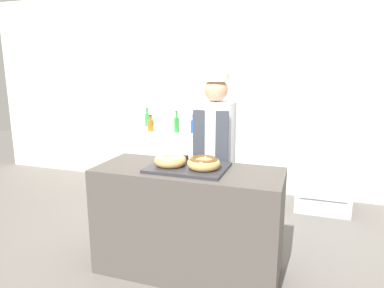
% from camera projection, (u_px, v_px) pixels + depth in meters
% --- Properties ---
extents(ground_plane, '(14.00, 14.00, 0.00)m').
position_uv_depth(ground_plane, '(188.00, 270.00, 2.87)').
color(ground_plane, '#66605B').
extents(wall_back, '(8.00, 0.06, 2.70)m').
position_uv_depth(wall_back, '(241.00, 92.00, 4.55)').
color(wall_back, silver).
rests_on(wall_back, ground_plane).
extents(display_counter, '(1.47, 0.60, 0.88)m').
position_uv_depth(display_counter, '(188.00, 221.00, 2.77)').
color(display_counter, '#4C4742').
rests_on(display_counter, ground_plane).
extents(serving_tray, '(0.60, 0.45, 0.02)m').
position_uv_depth(serving_tray, '(188.00, 167.00, 2.68)').
color(serving_tray, '#2D2D33').
rests_on(serving_tray, display_counter).
extents(donut_light_glaze, '(0.25, 0.25, 0.09)m').
position_uv_depth(donut_light_glaze, '(170.00, 160.00, 2.68)').
color(donut_light_glaze, tan).
rests_on(donut_light_glaze, serving_tray).
extents(donut_chocolate_glaze, '(0.25, 0.25, 0.09)m').
position_uv_depth(donut_chocolate_glaze, '(204.00, 163.00, 2.60)').
color(donut_chocolate_glaze, tan).
rests_on(donut_chocolate_glaze, serving_tray).
extents(brownie_back_left, '(0.08, 0.08, 0.03)m').
position_uv_depth(brownie_back_left, '(182.00, 158.00, 2.86)').
color(brownie_back_left, '#382111').
rests_on(brownie_back_left, serving_tray).
extents(brownie_back_right, '(0.08, 0.08, 0.03)m').
position_uv_depth(brownie_back_right, '(208.00, 160.00, 2.79)').
color(brownie_back_right, '#382111').
rests_on(brownie_back_right, serving_tray).
extents(baker_person, '(0.37, 0.37, 1.61)m').
position_uv_depth(baker_person, '(215.00, 158.00, 3.16)').
color(baker_person, '#4C4C51').
rests_on(baker_person, ground_plane).
extents(beverage_fridge, '(0.62, 0.60, 1.73)m').
position_uv_depth(beverage_fridge, '(327.00, 138.00, 3.98)').
color(beverage_fridge, '#ADB2B7').
rests_on(beverage_fridge, ground_plane).
extents(chest_freezer, '(1.03, 0.57, 0.85)m').
position_uv_depth(chest_freezer, '(169.00, 160.00, 4.71)').
color(chest_freezer, silver).
rests_on(chest_freezer, ground_plane).
extents(bottle_amber, '(0.08, 0.08, 0.21)m').
position_uv_depth(bottle_amber, '(151.00, 125.00, 4.47)').
color(bottle_amber, '#99661E').
rests_on(bottle_amber, chest_freezer).
extents(bottle_green, '(0.06, 0.06, 0.25)m').
position_uv_depth(bottle_green, '(147.00, 119.00, 4.86)').
color(bottle_green, '#2D8C38').
rests_on(bottle_green, chest_freezer).
extents(bottle_blue, '(0.08, 0.08, 0.24)m').
position_uv_depth(bottle_blue, '(194.00, 126.00, 4.34)').
color(bottle_blue, '#1E4CB2').
rests_on(bottle_blue, chest_freezer).
extents(bottle_green_b, '(0.06, 0.06, 0.27)m').
position_uv_depth(bottle_green_b, '(177.00, 124.00, 4.37)').
color(bottle_green_b, '#2D8C38').
rests_on(bottle_green_b, chest_freezer).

